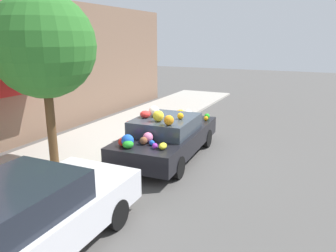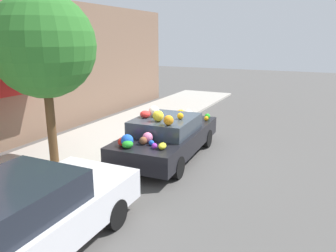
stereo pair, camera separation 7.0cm
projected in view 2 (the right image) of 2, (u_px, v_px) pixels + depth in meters
name	position (u px, v px, depth m)	size (l,w,h in m)	color
ground_plane	(163.00, 156.00, 10.17)	(60.00, 60.00, 0.00)	#565451
sidewalk_curb	(93.00, 143.00, 11.29)	(24.00, 3.20, 0.10)	#B2ADA3
building_facade	(37.00, 70.00, 11.51)	(18.00, 1.20, 4.93)	#846651
street_tree	(44.00, 46.00, 8.40)	(2.71, 2.71, 4.60)	brown
fire_hydrant	(129.00, 131.00, 11.28)	(0.20, 0.20, 0.70)	red
art_car	(167.00, 135.00, 9.88)	(4.54, 2.08, 1.61)	black
parked_car_plain	(21.00, 220.00, 5.24)	(4.46, 1.93, 1.42)	silver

